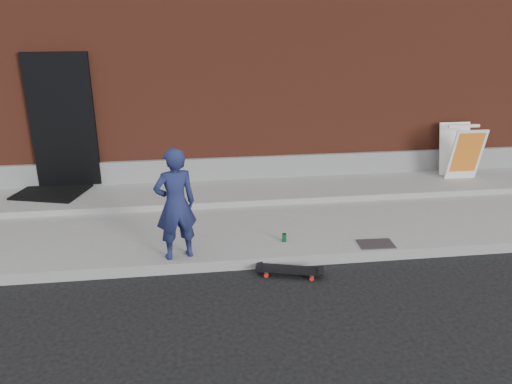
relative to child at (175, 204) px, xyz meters
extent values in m
plane|color=black|center=(0.70, -0.20, -0.88)|extent=(80.00, 80.00, 0.00)
cube|color=gray|center=(0.70, 1.30, -0.80)|extent=(20.00, 3.00, 0.15)
cube|color=gray|center=(0.70, 2.20, -0.68)|extent=(20.00, 1.20, 0.10)
cube|color=maroon|center=(0.70, 6.80, 1.62)|extent=(20.00, 8.00, 5.00)
cube|color=gray|center=(0.70, 2.77, -0.43)|extent=(20.00, 0.10, 0.40)
cube|color=black|center=(-1.90, 2.76, 0.52)|extent=(1.05, 0.12, 2.25)
imported|color=#1C234F|center=(0.00, 0.00, 0.00)|extent=(0.61, 0.49, 1.46)
cylinder|color=red|center=(1.69, -0.40, -0.85)|extent=(0.06, 0.05, 0.06)
cylinder|color=red|center=(1.64, -0.57, -0.85)|extent=(0.06, 0.05, 0.06)
cylinder|color=red|center=(1.14, -0.25, -0.85)|extent=(0.06, 0.05, 0.06)
cylinder|color=red|center=(1.09, -0.42, -0.85)|extent=(0.06, 0.05, 0.06)
cube|color=#A1A0A5|center=(1.66, -0.49, -0.81)|extent=(0.10, 0.19, 0.02)
cube|color=#A1A0A5|center=(1.11, -0.33, -0.81)|extent=(0.10, 0.19, 0.02)
cube|color=black|center=(1.39, -0.41, -0.79)|extent=(0.85, 0.42, 0.02)
cube|color=white|center=(5.08, 2.14, -0.15)|extent=(0.59, 0.27, 0.95)
cube|color=white|center=(5.09, 2.56, -0.15)|extent=(0.59, 0.27, 0.95)
cube|color=yellow|center=(5.08, 2.11, -0.20)|extent=(0.49, 0.21, 0.76)
cube|color=white|center=(5.08, 2.35, 0.32)|extent=(0.58, 0.06, 0.05)
cylinder|color=#16713B|center=(1.44, 0.26, -0.67)|extent=(0.08, 0.08, 0.12)
cube|color=black|center=(-2.15, 2.41, -0.61)|extent=(1.28, 1.14, 0.03)
cube|color=#4B4B4F|center=(2.67, 0.00, -0.72)|extent=(0.49, 0.32, 0.01)
camera|label=1|loc=(0.24, -5.86, 2.30)|focal=35.00mm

